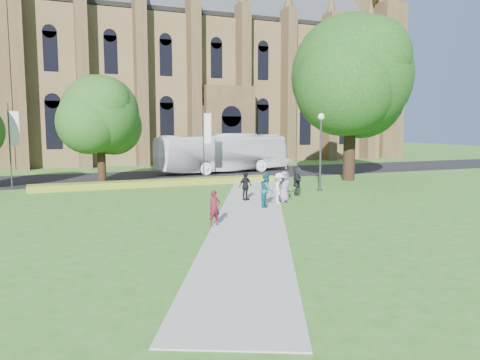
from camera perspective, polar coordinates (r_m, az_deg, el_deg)
name	(u,v)px	position (r m, az deg, el deg)	size (l,w,h in m)	color
ground	(259,215)	(23.16, 2.34, -4.33)	(160.00, 160.00, 0.00)	#306F21
road	(166,176)	(42.00, -9.02, 0.53)	(160.00, 10.00, 0.02)	black
footpath	(251,212)	(24.06, 1.35, -3.87)	(3.20, 30.00, 0.04)	#B2B2A8
flower_hedge	(160,183)	(34.95, -9.68, -0.34)	(18.00, 1.40, 0.45)	#B59224
cathedral	(204,61)	(64.05, -4.38, 14.29)	(52.60, 18.25, 28.00)	brown
streetlamp	(321,142)	(32.05, 9.81, 4.54)	(0.44, 0.44, 5.24)	#38383D
large_tree	(351,76)	(39.03, 13.41, 12.26)	(9.60, 9.60, 13.20)	#332114
street_tree_1	(100,114)	(35.37, -16.70, 7.67)	(5.60, 5.60, 8.05)	#332114
banner_pole_0	(205,139)	(37.72, -4.30, 5.06)	(0.70, 0.10, 6.00)	#38383D
banner_pole_1	(11,141)	(36.00, -26.10, 4.33)	(0.70, 0.10, 6.00)	#38383D
tour_coach	(223,153)	(44.37, -2.09, 3.31)	(3.08, 13.15, 3.66)	white
pedestrian_0	(214,208)	(20.56, -3.14, -3.42)	(0.57, 0.37, 1.56)	#551322
pedestrian_1	(267,190)	(25.21, 3.29, -1.21)	(0.91, 0.71, 1.86)	#15596C
pedestrian_2	(279,188)	(26.45, 4.80, -1.00)	(1.12, 0.64, 1.73)	silver
pedestrian_3	(245,186)	(27.48, 0.66, -0.74)	(0.99, 0.41, 1.68)	black
pedestrian_4	(284,187)	(27.04, 5.44, -0.80)	(0.86, 0.56, 1.77)	slate
pedestrian_5	(297,180)	(29.94, 6.97, -0.02)	(1.71, 0.55, 1.85)	black
parasol	(287,165)	(27.09, 5.70, 1.79)	(0.74, 0.74, 0.65)	tan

